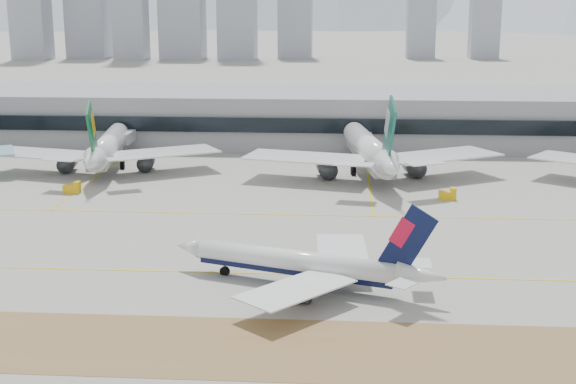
# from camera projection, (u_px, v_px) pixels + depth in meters

# --- Properties ---
(ground) EXTENTS (3000.00, 3000.00, 0.00)m
(ground) POSITION_uv_depth(u_px,v_px,m) (272.00, 263.00, 128.41)
(ground) COLOR gray
(ground) RESTS_ON ground
(taxiing_airliner) EXTENTS (41.28, 35.02, 14.32)m
(taxiing_airliner) POSITION_uv_depth(u_px,v_px,m) (305.00, 264.00, 117.17)
(taxiing_airliner) COLOR white
(taxiing_airliner) RESTS_ON ground
(widebody_eva) EXTENTS (56.21, 55.48, 20.23)m
(widebody_eva) POSITION_uv_depth(u_px,v_px,m) (107.00, 149.00, 197.65)
(widebody_eva) COLOR white
(widebody_eva) RESTS_ON ground
(widebody_cathay) EXTENTS (61.79, 61.04, 22.26)m
(widebody_cathay) POSITION_uv_depth(u_px,v_px,m) (370.00, 151.00, 191.11)
(widebody_cathay) COLOR white
(widebody_cathay) RESTS_ON ground
(terminal) EXTENTS (280.00, 43.10, 15.00)m
(terminal) POSITION_uv_depth(u_px,v_px,m) (307.00, 116.00, 238.04)
(terminal) COLOR gray
(terminal) RESTS_ON ground
(gse_b) EXTENTS (3.55, 2.00, 2.60)m
(gse_b) POSITION_uv_depth(u_px,v_px,m) (73.00, 188.00, 174.97)
(gse_b) COLOR #EEB30C
(gse_b) RESTS_ON ground
(gse_c) EXTENTS (3.55, 2.00, 2.60)m
(gse_c) POSITION_uv_depth(u_px,v_px,m) (448.00, 195.00, 169.18)
(gse_c) COLOR #EEB30C
(gse_c) RESTS_ON ground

